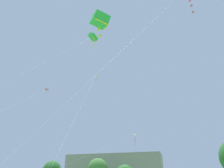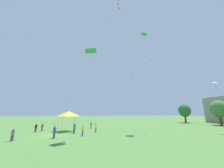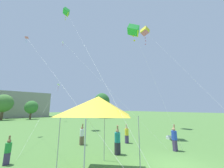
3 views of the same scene
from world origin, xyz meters
name	(u,v)px [view 3 (image 3 of 3)]	position (x,y,z in m)	size (l,w,h in m)	color
ground_plane	(179,168)	(0.00, 0.00, 0.00)	(220.00, 220.00, 0.00)	#4C7A38
distant_building	(8,105)	(-8.49, 56.22, 4.67)	(26.32, 8.68, 9.34)	gray
tree_far_right	(31,107)	(-2.64, 43.52, 3.71)	(3.80, 3.42, 5.73)	brown
tree_far_centre	(102,102)	(18.43, 34.85, 5.79)	(5.94, 5.34, 8.96)	brown
tree_near_right	(3,103)	(-9.55, 45.30, 4.81)	(4.93, 4.44, 7.44)	brown
festival_tent	(98,106)	(-4.26, 2.08, 3.52)	(3.35, 3.35, 4.04)	#B7B7BC
cooler_box	(169,137)	(6.36, 3.78, 0.16)	(0.60, 0.40, 0.32)	white
person_green_shirt	(8,150)	(-7.79, 6.85, 0.82)	(0.35, 0.35, 1.69)	#473860
person_white_shirt	(82,134)	(-2.31, 7.87, 0.92)	(0.39, 0.39, 1.90)	brown
person_yellow_shirt	(127,134)	(1.44, 5.57, 0.87)	(0.37, 0.37, 1.80)	#473860
person_teal_shirt	(117,140)	(-1.33, 3.83, 1.02)	(0.43, 0.43, 2.11)	#282833
person_blue_shirt	(174,138)	(2.85, 1.48, 1.00)	(0.42, 0.42, 2.07)	#473860
kite_green_box_0	(66,12)	(-1.49, 18.84, 22.31)	(4.18, 22.66, 23.08)	silver
kite_green_box_1	(133,30)	(4.08, 6.46, 14.04)	(2.03, 6.36, 14.85)	silver
kite_yellow_box_2	(145,31)	(11.62, 9.82, 18.82)	(8.46, 14.61, 19.59)	silver
kite_white_delta_3	(59,85)	(1.88, 32.18, 9.70)	(9.71, 25.61, 10.24)	silver
kite_pink_delta_4	(28,39)	(-7.18, 16.25, 12.98)	(2.90, 20.51, 13.84)	silver
kite_white_diamond_5	(63,42)	(-1.25, 20.07, 16.29)	(4.16, 18.70, 16.81)	silver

